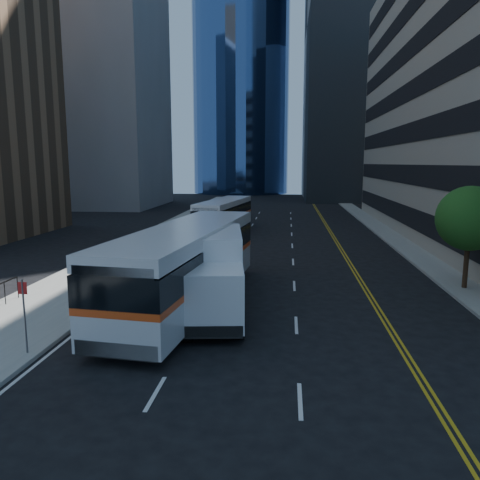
% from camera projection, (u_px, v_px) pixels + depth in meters
% --- Properties ---
extents(ground, '(160.00, 160.00, 0.00)m').
position_uv_depth(ground, '(283.00, 344.00, 16.59)').
color(ground, black).
rests_on(ground, ground).
extents(sidewalk_west, '(5.00, 90.00, 0.15)m').
position_uv_depth(sidewalk_west, '(169.00, 233.00, 42.16)').
color(sidewalk_west, gray).
rests_on(sidewalk_west, ground).
extents(sidewalk_east, '(2.00, 90.00, 0.15)m').
position_uv_depth(sidewalk_east, '(391.00, 237.00, 40.21)').
color(sidewalk_east, gray).
rests_on(sidewalk_east, ground).
extents(office_tower_north, '(30.00, 28.00, 60.00)m').
position_uv_depth(office_tower_north, '(395.00, 24.00, 80.57)').
color(office_tower_north, gray).
rests_on(office_tower_north, ground).
extents(midrise_west, '(18.00, 18.00, 35.00)m').
position_uv_depth(midrise_west, '(94.00, 85.00, 67.57)').
color(midrise_west, gray).
rests_on(midrise_west, ground).
extents(street_tree, '(3.20, 3.20, 5.10)m').
position_uv_depth(street_tree, '(470.00, 219.00, 22.95)').
color(street_tree, '#332114').
rests_on(street_tree, sidewalk_east).
extents(bus_front, '(4.58, 14.07, 3.56)m').
position_uv_depth(bus_front, '(187.00, 263.00, 20.78)').
color(bus_front, silver).
rests_on(bus_front, ground).
extents(bus_rear, '(4.08, 11.78, 2.98)m').
position_uv_depth(bus_rear, '(224.00, 214.00, 43.32)').
color(bus_rear, white).
rests_on(bus_rear, ground).
extents(box_truck, '(3.35, 7.42, 3.43)m').
position_uv_depth(box_truck, '(212.00, 273.00, 19.56)').
color(box_truck, white).
rests_on(box_truck, ground).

